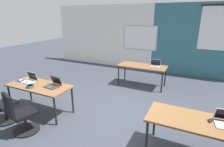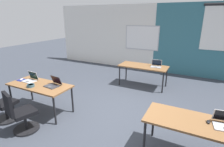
{
  "view_description": "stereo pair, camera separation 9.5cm",
  "coord_description": "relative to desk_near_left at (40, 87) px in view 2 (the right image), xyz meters",
  "views": [
    {
      "loc": [
        1.56,
        -3.38,
        2.31
      ],
      "look_at": [
        -0.29,
        0.45,
        0.91
      ],
      "focal_mm": 28.13,
      "sensor_mm": 36.0,
      "label": 1
    },
    {
      "loc": [
        1.64,
        -3.34,
        2.31
      ],
      "look_at": [
        -0.29,
        0.45,
        0.91
      ],
      "focal_mm": 28.13,
      "sensor_mm": 36.0,
      "label": 2
    }
  ],
  "objects": [
    {
      "name": "desk_near_right",
      "position": [
        3.5,
        0.0,
        0.0
      ],
      "size": [
        1.6,
        0.7,
        0.72
      ],
      "color": "brown",
      "rests_on": "ground"
    },
    {
      "name": "laptop_near_left_end",
      "position": [
        -0.39,
        0.08,
        0.11
      ],
      "size": [
        0.35,
        0.3,
        0.23
      ],
      "rotation": [
        0.0,
        0.0,
        -0.06
      ],
      "color": "#B7B7BC",
      "rests_on": "desk_near_left"
    },
    {
      "name": "desk_near_left",
      "position": [
        0.0,
        0.0,
        0.0
      ],
      "size": [
        1.6,
        0.7,
        0.72
      ],
      "color": "brown",
      "rests_on": "ground"
    },
    {
      "name": "snack_bowl",
      "position": [
        -0.06,
        -0.2,
        0.1
      ],
      "size": [
        0.18,
        0.18,
        0.06
      ],
      "color": "#3D6070",
      "rests_on": "desk_near_left"
    },
    {
      "name": "ground_plane",
      "position": [
        1.75,
        0.6,
        -0.66
      ],
      "size": [
        24.0,
        24.0,
        0.0
      ],
      "color": "#383D47"
    },
    {
      "name": "mousepad_near_left_end",
      "position": [
        -0.66,
        0.01,
        0.06
      ],
      "size": [
        0.22,
        0.19,
        0.0
      ],
      "color": "navy",
      "rests_on": "desk_near_left"
    },
    {
      "name": "laptop_far_right",
      "position": [
        2.17,
        2.85,
        0.11
      ],
      "size": [
        0.36,
        0.33,
        0.23
      ],
      "rotation": [
        0.0,
        0.0,
        0.09
      ],
      "color": "#9E9EA3",
      "rests_on": "desk_far_center"
    },
    {
      "name": "mouse_near_right_end",
      "position": [
        3.66,
        0.06,
        0.08
      ],
      "size": [
        0.06,
        0.1,
        0.03
      ],
      "color": "black",
      "rests_on": "desk_near_right"
    },
    {
      "name": "chair_near_left_end",
      "position": [
        -0.41,
        -0.74,
        -0.28
      ],
      "size": [
        0.52,
        0.56,
        0.92
      ],
      "rotation": [
        0.0,
        0.0,
        3.23
      ],
      "color": "black",
      "rests_on": "ground"
    },
    {
      "name": "chair_near_left_inner",
      "position": [
        0.29,
        -0.79,
        -0.28
      ],
      "size": [
        0.55,
        0.6,
        0.92
      ],
      "rotation": [
        0.0,
        0.0,
        2.84
      ],
      "color": "black",
      "rests_on": "ground"
    },
    {
      "name": "laptop_near_left_inner",
      "position": [
        0.37,
        0.09,
        0.11
      ],
      "size": [
        0.37,
        0.34,
        0.23
      ],
      "rotation": [
        0.0,
        0.0,
        -0.13
      ],
      "color": "#333338",
      "rests_on": "desk_near_left"
    },
    {
      "name": "mouse_near_left_end",
      "position": [
        -0.66,
        0.01,
        0.08
      ],
      "size": [
        0.06,
        0.1,
        0.03
      ],
      "color": "silver",
      "rests_on": "mousepad_near_left_end"
    },
    {
      "name": "back_wall_assembly",
      "position": [
        1.8,
        4.8,
        0.75
      ],
      "size": [
        10.0,
        0.27,
        2.8
      ],
      "color": "silver",
      "rests_on": "ground"
    },
    {
      "name": "desk_far_center",
      "position": [
        1.75,
        2.8,
        0.0
      ],
      "size": [
        1.6,
        0.7,
        0.72
      ],
      "color": "brown",
      "rests_on": "ground"
    }
  ]
}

